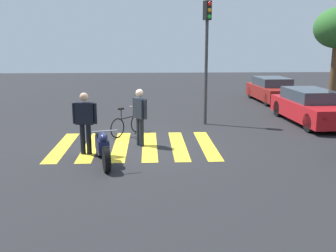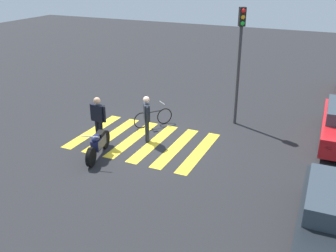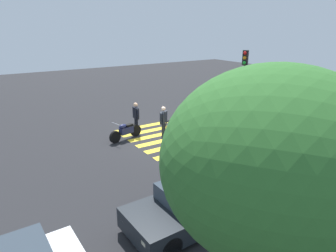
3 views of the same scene
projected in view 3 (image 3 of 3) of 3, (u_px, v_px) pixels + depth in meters
name	position (u px, v px, depth m)	size (l,w,h in m)	color
ground_plane	(162.00, 138.00, 16.44)	(60.00, 60.00, 0.00)	#232326
police_motorcycle	(126.00, 131.00, 16.05)	(2.03, 0.78, 1.04)	black
leaning_bicycle	(180.00, 125.00, 17.33)	(1.38, 1.09, 1.00)	black
officer_on_foot	(136.00, 116.00, 16.80)	(0.26, 0.70, 1.78)	black
officer_by_motorcycle	(164.00, 120.00, 16.01)	(0.60, 0.44, 1.77)	#1E232D
crosswalk_stripes	(162.00, 138.00, 16.44)	(3.49, 4.95, 0.01)	yellow
car_red_convertible	(315.00, 157.00, 12.38)	(4.59, 1.80, 1.33)	black
car_black_suv	(195.00, 204.00, 9.18)	(4.28, 2.00, 1.28)	black
traffic_light_pole	(243.00, 83.00, 14.96)	(0.36, 0.33, 4.68)	#38383D
street_tree_far	(274.00, 163.00, 4.47)	(3.40, 3.40, 5.31)	brown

